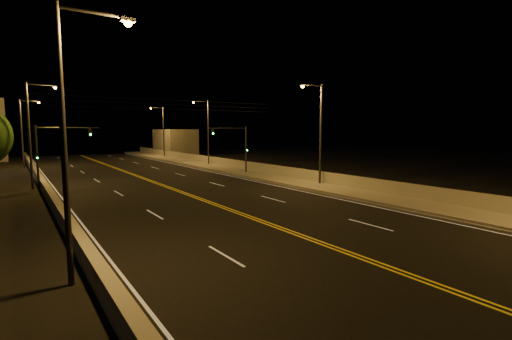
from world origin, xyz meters
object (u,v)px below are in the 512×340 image
streetlight_6 (24,128)px  streetlight_5 (33,128)px  streetlight_3 (162,129)px  traffic_signal_right (238,144)px  streetlight_4 (72,127)px  traffic_signal_left (51,149)px  streetlight_1 (318,128)px  streetlight_2 (207,129)px

streetlight_6 → streetlight_5: bearing=-90.0°
streetlight_3 → traffic_signal_right: 29.56m
streetlight_5 → traffic_signal_right: size_ratio=1.66×
streetlight_4 → streetlight_5: bearing=90.0°
streetlight_6 → traffic_signal_left: bearing=-87.1°
streetlight_1 → streetlight_4: (-21.45, -11.24, 0.00)m
streetlight_6 → traffic_signal_right: bearing=-49.7°
streetlight_1 → streetlight_3: 40.90m
streetlight_2 → streetlight_6: bearing=150.5°
streetlight_2 → streetlight_6: same height
streetlight_5 → traffic_signal_left: (1.19, -1.36, -1.75)m
streetlight_1 → traffic_signal_left: bearing=150.6°
streetlight_3 → streetlight_5: bearing=-127.3°
streetlight_1 → traffic_signal_left: size_ratio=1.66×
streetlight_2 → streetlight_6: size_ratio=1.00×
streetlight_1 → streetlight_3: bearing=90.0°
streetlight_3 → streetlight_2: bearing=-90.0°
streetlight_2 → traffic_signal_left: size_ratio=1.66×
streetlight_2 → traffic_signal_right: size_ratio=1.66×
traffic_signal_right → streetlight_5: bearing=176.1°
streetlight_3 → traffic_signal_right: (-1.59, -29.46, -1.75)m
streetlight_3 → streetlight_5: size_ratio=1.00×
streetlight_1 → traffic_signal_right: size_ratio=1.66×
streetlight_6 → traffic_signal_right: (19.86, -23.42, -1.75)m
traffic_signal_left → streetlight_2: bearing=29.1°
streetlight_3 → traffic_signal_right: streetlight_3 is taller
streetlight_1 → streetlight_3: (0.00, 40.90, 0.00)m
streetlight_4 → traffic_signal_left: streetlight_4 is taller
streetlight_3 → streetlight_5: (-21.45, -28.10, 0.00)m
streetlight_4 → streetlight_6: size_ratio=1.00×
streetlight_5 → streetlight_2: bearing=24.8°
streetlight_5 → streetlight_6: size_ratio=1.00×
streetlight_6 → traffic_signal_left: (1.19, -23.42, -1.75)m
streetlight_4 → traffic_signal_left: size_ratio=1.66×
streetlight_5 → traffic_signal_right: 19.98m
streetlight_2 → streetlight_3: size_ratio=1.00×
streetlight_1 → streetlight_5: (-21.45, 12.80, 0.00)m
traffic_signal_left → streetlight_3: bearing=55.5°
streetlight_3 → streetlight_6: bearing=-164.3°
streetlight_3 → traffic_signal_left: bearing=-124.5°
streetlight_3 → streetlight_4: same height
streetlight_6 → traffic_signal_right: 30.76m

